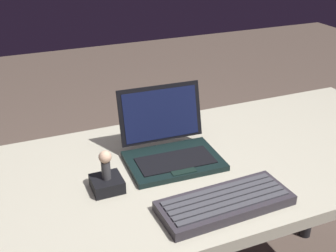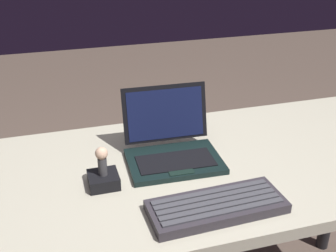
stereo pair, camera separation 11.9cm
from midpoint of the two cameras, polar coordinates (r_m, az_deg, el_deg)
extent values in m
cube|color=#9C9784|center=(1.28, 1.42, -5.66)|extent=(1.61, 0.68, 0.04)
cylinder|color=black|center=(2.04, 17.61, -6.15)|extent=(0.06, 0.06, 0.71)
cube|color=black|center=(1.26, -1.92, -4.79)|extent=(0.28, 0.20, 0.02)
cube|color=black|center=(1.25, -1.72, -4.73)|extent=(0.23, 0.11, 0.00)
cube|color=black|center=(1.20, -0.77, -6.14)|extent=(0.07, 0.03, 0.00)
cube|color=black|center=(1.31, -3.61, 1.67)|extent=(0.27, 0.06, 0.17)
cube|color=black|center=(1.31, -3.54, 1.53)|extent=(0.24, 0.05, 0.15)
cube|color=silver|center=(1.31, -3.51, 0.98)|extent=(0.22, 0.01, 0.01)
cube|color=#2A262C|center=(1.09, 4.55, -10.37)|extent=(0.35, 0.15, 0.03)
cube|color=#38383D|center=(1.05, 5.72, -10.94)|extent=(0.32, 0.03, 0.00)
cube|color=#38383D|center=(1.06, 5.14, -10.32)|extent=(0.32, 0.03, 0.00)
cube|color=#38383D|center=(1.08, 4.58, -9.72)|extent=(0.32, 0.03, 0.00)
cube|color=#38383D|center=(1.09, 4.04, -9.13)|extent=(0.32, 0.03, 0.00)
cube|color=#38383D|center=(1.11, 3.51, -8.56)|extent=(0.32, 0.03, 0.00)
cube|color=black|center=(1.17, -11.12, -7.72)|extent=(0.08, 0.08, 0.03)
cylinder|color=#373638|center=(1.14, -11.30, -5.92)|extent=(0.02, 0.02, 0.05)
sphere|color=tan|center=(1.12, -11.48, -4.19)|extent=(0.03, 0.03, 0.03)
camera|label=1|loc=(0.06, -92.86, -1.42)|focal=45.40mm
camera|label=2|loc=(0.06, 87.14, 1.42)|focal=45.40mm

